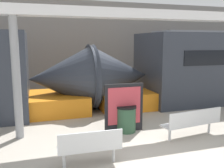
{
  "coord_description": "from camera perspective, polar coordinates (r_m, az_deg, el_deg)",
  "views": [
    {
      "loc": [
        -2.4,
        -4.51,
        2.7
      ],
      "look_at": [
        -0.09,
        2.94,
        1.4
      ],
      "focal_mm": 40.0,
      "sensor_mm": 36.0,
      "label": 1
    }
  ],
  "objects": [
    {
      "name": "trash_bin",
      "position": [
        7.7,
        3.23,
        -7.88
      ],
      "size": [
        0.62,
        0.62,
        0.81
      ],
      "color": "#2D5138",
      "rests_on": "ground_plane"
    },
    {
      "name": "bench_far",
      "position": [
        5.62,
        -5.06,
        -13.83
      ],
      "size": [
        1.41,
        0.47,
        0.84
      ],
      "rotation": [
        0.0,
        0.0,
        -0.02
      ],
      "color": "silver",
      "rests_on": "ground_plane"
    },
    {
      "name": "bench_near",
      "position": [
        7.54,
        17.99,
        -8.08
      ],
      "size": [
        1.88,
        0.69,
        0.84
      ],
      "rotation": [
        0.0,
        0.0,
        0.14
      ],
      "color": "silver",
      "rests_on": "ground_plane"
    },
    {
      "name": "poster_board",
      "position": [
        7.58,
        2.77,
        -5.43
      ],
      "size": [
        1.21,
        0.07,
        1.49
      ],
      "color": "black",
      "rests_on": "ground_plane"
    },
    {
      "name": "station_wall",
      "position": [
        14.33,
        -7.65,
        8.59
      ],
      "size": [
        56.0,
        0.2,
        5.0
      ],
      "primitive_type": "cube",
      "color": "gray",
      "rests_on": "ground_plane"
    },
    {
      "name": "canopy_beam",
      "position": [
        7.37,
        -21.89,
        15.47
      ],
      "size": [
        28.0,
        0.6,
        0.28
      ],
      "primitive_type": "cube",
      "color": "silver",
      "rests_on": "support_column_near"
    },
    {
      "name": "support_column_near",
      "position": [
        7.39,
        -21.01,
        1.11
      ],
      "size": [
        0.23,
        0.23,
        3.42
      ],
      "primitive_type": "cylinder",
      "color": "gray",
      "rests_on": "ground_plane"
    }
  ]
}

